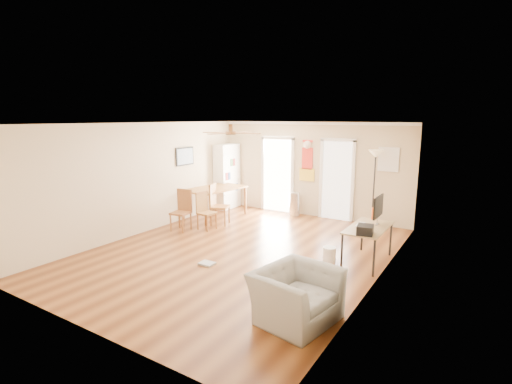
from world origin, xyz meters
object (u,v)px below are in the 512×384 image
Objects in this scene: dining_table at (215,202)px; torchiere_lamp at (374,189)px; dining_chair_near at (181,211)px; wastebasket_a at (329,254)px; dining_chair_right_b at (207,211)px; armchair at (296,295)px; bookshelf at (227,176)px; dining_chair_right_a at (220,204)px; printer at (365,230)px; computer_desk at (367,245)px; trash_can at (295,204)px.

dining_table is 4.20m from torchiere_lamp.
dining_chair_near is 3.41× the size of wastebasket_a.
dining_table reaches higher than wastebasket_a.
armchair is (3.75, -2.72, -0.11)m from dining_chair_right_b.
dining_table is at bearing -56.65° from bookshelf.
dining_chair_right_a is at bearing 5.23° from dining_chair_right_b.
armchair is at bearing -35.83° from dining_chair_near.
dining_chair_right_a is at bearing -42.41° from dining_table.
dining_chair_right_b is (0.00, -0.54, -0.06)m from dining_chair_right_a.
wastebasket_a is (4.29, -2.59, -0.82)m from bookshelf.
printer is 2.18m from armchair.
torchiere_lamp reaches higher than dining_chair_right_a.
computer_desk is at bearing 88.68° from printer.
bookshelf reaches higher than dining_chair_right_a.
trash_can is at bearing 19.73° from bookshelf.
bookshelf is at bearing 54.44° from armchair.
printer is at bearing -81.21° from computer_desk.
bookshelf is 5.08m from wastebasket_a.
trash_can is at bearing 127.03° from wastebasket_a.
dining_table is 1.66× the size of dining_chair_near.
computer_desk is (4.45, 0.31, -0.15)m from dining_chair_near.
bookshelf reaches higher than dining_table.
dining_chair_right_a is 1.57× the size of trash_can.
trash_can is at bearing 138.10° from computer_desk.
dining_chair_right_a is at bearing 59.48° from armchair.
printer is at bearing -9.59° from dining_chair_near.
dining_table is at bearing 59.29° from armchair.
armchair is at bearing -86.00° from torchiere_lamp.
dining_chair_right_a is 4.21m from printer.
torchiere_lamp is (4.33, 0.22, 0.00)m from bookshelf.
trash_can is 0.51× the size of computer_desk.
printer is at bearing -14.84° from bookshelf.
dining_chair_near is 4.82m from armchair.
computer_desk is at bearing 5.53° from armchair.
computer_desk is (4.52, -1.14, -0.06)m from dining_table.
computer_desk is (3.97, -0.64, -0.17)m from dining_chair_right_a.
computer_desk is 1.21× the size of armchair.
dining_chair_near is 0.51× the size of torchiere_lamp.
printer is at bearing -124.28° from dining_chair_right_a.
bookshelf is 2.63m from dining_chair_near.
dining_chair_right_a reaches higher than printer.
torchiere_lamp reaches higher than trash_can.
trash_can is (1.71, 2.77, -0.16)m from dining_chair_near.
dining_chair_near is 0.91× the size of armchair.
computer_desk is (0.58, -2.45, -0.62)m from torchiere_lamp.
armchair reaches higher than trash_can.
armchair is (4.69, -4.85, -0.61)m from bookshelf.
dining_chair_right_a is 0.80× the size of computer_desk.
dining_table is at bearing 150.30° from printer.
wastebasket_a is at bearing -92.61° from dining_chair_right_b.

